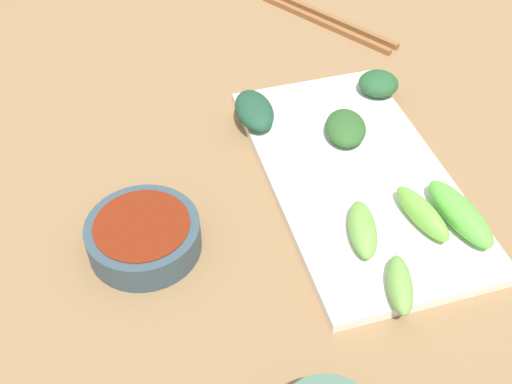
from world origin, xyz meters
name	(u,v)px	position (x,y,z in m)	size (l,w,h in m)	color
tabletop	(294,203)	(0.00, 0.00, 0.01)	(2.10, 2.10, 0.02)	olive
sauce_bowl	(143,235)	(-0.16, -0.02, 0.04)	(0.11, 0.11, 0.03)	#354954
serving_plate	(356,176)	(0.07, 0.01, 0.03)	(0.19, 0.35, 0.01)	white
broccoli_stalk_0	(363,229)	(0.04, -0.08, 0.04)	(0.03, 0.07, 0.02)	#74AE48
broccoli_stalk_1	(400,285)	(0.05, -0.15, 0.04)	(0.02, 0.07, 0.02)	#74A84B
broccoli_stalk_2	(460,213)	(0.14, -0.09, 0.05)	(0.03, 0.10, 0.03)	#60B942
broccoli_stalk_3	(422,213)	(0.11, -0.08, 0.04)	(0.02, 0.08, 0.03)	#74BB43
broccoli_leafy_4	(378,83)	(0.15, 0.13, 0.05)	(0.05, 0.05, 0.03)	#25552F
broccoli_leafy_5	(346,128)	(0.08, 0.07, 0.04)	(0.05, 0.06, 0.02)	#2E5B28
broccoli_leafy_6	(254,110)	(-0.01, 0.12, 0.05)	(0.04, 0.07, 0.03)	#204A35
chopsticks	(328,21)	(0.16, 0.32, 0.02)	(0.14, 0.21, 0.01)	brown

